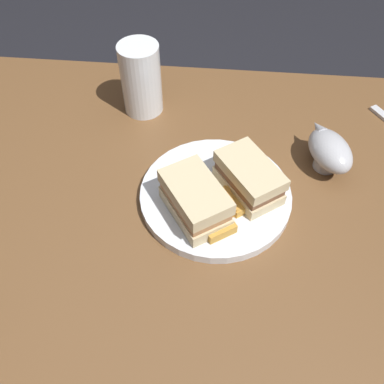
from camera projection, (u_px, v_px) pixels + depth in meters
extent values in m
plane|color=black|center=(179.00, 354.00, 1.30)|extent=(6.00, 6.00, 0.00)
cube|color=brown|center=(175.00, 301.00, 1.01)|extent=(1.24, 0.82, 0.74)
cylinder|color=white|center=(215.00, 195.00, 0.73)|extent=(0.26, 0.26, 0.02)
cube|color=beige|center=(195.00, 208.00, 0.69)|extent=(0.13, 0.14, 0.02)
cube|color=#B27A4C|center=(195.00, 200.00, 0.67)|extent=(0.12, 0.13, 0.02)
cube|color=beige|center=(195.00, 192.00, 0.66)|extent=(0.13, 0.14, 0.02)
cube|color=beige|center=(248.00, 185.00, 0.72)|extent=(0.12, 0.14, 0.02)
cube|color=brown|center=(249.00, 178.00, 0.70)|extent=(0.12, 0.13, 0.02)
cube|color=beige|center=(250.00, 170.00, 0.69)|extent=(0.12, 0.14, 0.02)
cube|color=gold|center=(221.00, 230.00, 0.66)|extent=(0.05, 0.04, 0.02)
cube|color=gold|center=(234.00, 202.00, 0.70)|extent=(0.05, 0.05, 0.01)
cube|color=#B77F33|center=(226.00, 204.00, 0.69)|extent=(0.04, 0.06, 0.02)
cube|color=gold|center=(235.00, 195.00, 0.71)|extent=(0.04, 0.03, 0.01)
cube|color=#B77F33|center=(206.00, 220.00, 0.67)|extent=(0.02, 0.04, 0.02)
cylinder|color=white|center=(141.00, 79.00, 0.83)|extent=(0.08, 0.08, 0.14)
cylinder|color=gold|center=(143.00, 99.00, 0.87)|extent=(0.07, 0.07, 0.05)
cylinder|color=#B7B7BC|center=(326.00, 163.00, 0.78)|extent=(0.04, 0.04, 0.02)
ellipsoid|color=#B7B7BC|center=(330.00, 151.00, 0.75)|extent=(0.10, 0.12, 0.05)
ellipsoid|color=#381E0F|center=(331.00, 148.00, 0.75)|extent=(0.08, 0.10, 0.02)
cone|color=#B7B7BC|center=(318.00, 128.00, 0.77)|extent=(0.03, 0.04, 0.02)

